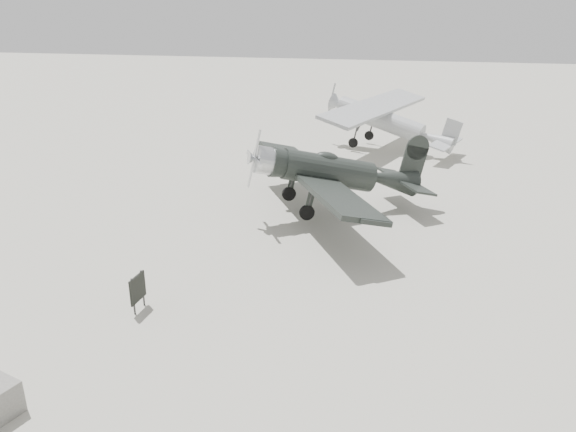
# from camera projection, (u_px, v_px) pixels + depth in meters

# --- Properties ---
(ground) EXTENTS (160.00, 160.00, 0.00)m
(ground) POSITION_uv_depth(u_px,v_px,m) (289.00, 256.00, 21.82)
(ground) COLOR gray
(ground) RESTS_ON ground
(lowwing_monoplane) EXTENTS (9.34, 11.27, 3.83)m
(lowwing_monoplane) POSITION_uv_depth(u_px,v_px,m) (336.00, 172.00, 25.41)
(lowwing_monoplane) COLOR black
(lowwing_monoplane) RESTS_ON ground
(highwing_monoplane) EXTENTS (9.10, 12.57, 3.61)m
(highwing_monoplane) POSITION_uv_depth(u_px,v_px,m) (386.00, 117.00, 36.53)
(highwing_monoplane) COLOR gray
(highwing_monoplane) RESTS_ON ground
(sign_board) EXTENTS (0.12, 0.87, 1.26)m
(sign_board) POSITION_uv_depth(u_px,v_px,m) (138.00, 289.00, 17.76)
(sign_board) COLOR #333333
(sign_board) RESTS_ON ground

